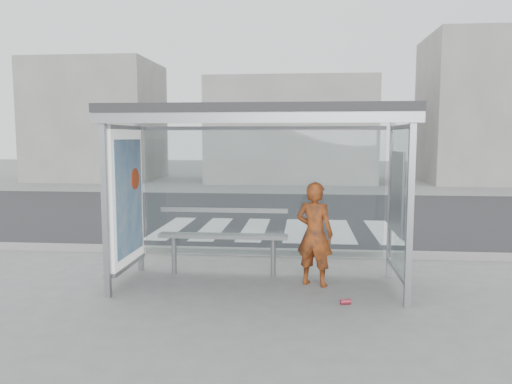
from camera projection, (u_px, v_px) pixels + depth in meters
The scene contains 11 objects.
ground at pixel (258, 286), 7.33m from camera, with size 80.00×80.00×0.00m, color slate.
road at pixel (280, 214), 14.26m from camera, with size 30.00×10.00×0.01m, color #262629.
curb at pixel (268, 252), 9.26m from camera, with size 30.00×0.18×0.12m, color gray.
crosswalk at pixel (275, 230), 11.79m from camera, with size 5.55×3.00×0.00m.
bus_shelter at pixel (233, 151), 7.21m from camera, with size 4.25×1.65×2.62m.
building_left at pixel (98, 121), 25.77m from camera, with size 6.00×5.00×6.00m, color gray.
building_center at pixel (291, 131), 24.87m from camera, with size 8.00×5.00×5.00m, color gray.
building_right at pixel (479, 110), 23.90m from camera, with size 5.00×5.00×7.00m, color gray.
person at pixel (315, 234), 7.31m from camera, with size 0.56×0.37×1.54m, color orange.
bench at pixel (223, 236), 7.90m from camera, with size 2.05×0.25×1.06m.
soda_can at pixel (345, 302), 6.52m from camera, with size 0.07×0.07×0.13m, color #C4394C.
Camera 1 is at (0.65, -7.11, 2.18)m, focal length 35.00 mm.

